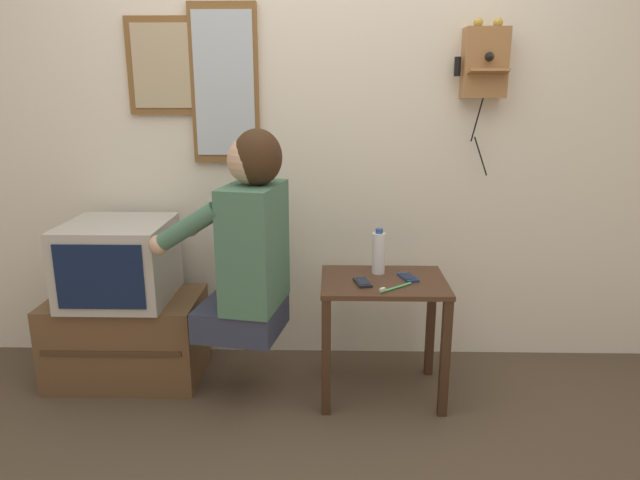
{
  "coord_description": "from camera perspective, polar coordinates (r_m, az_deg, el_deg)",
  "views": [
    {
      "loc": [
        0.11,
        -1.74,
        1.42
      ],
      "look_at": [
        0.06,
        0.69,
        0.77
      ],
      "focal_mm": 32.0,
      "sensor_mm": 36.0,
      "label": 1
    }
  ],
  "objects": [
    {
      "name": "toothbrush",
      "position": [
        2.51,
        7.38,
        -4.77
      ],
      "size": [
        0.15,
        0.13,
        0.02
      ],
      "rotation": [
        0.0,
        0.0,
        2.27
      ],
      "color": "#4CBF66",
      "rests_on": "side_table"
    },
    {
      "name": "wall_mirror",
      "position": [
        2.95,
        -9.51,
        15.11
      ],
      "size": [
        0.33,
        0.03,
        0.77
      ],
      "color": "brown"
    },
    {
      "name": "tv_stand",
      "position": [
        3.05,
        -18.69,
        -9.22
      ],
      "size": [
        0.73,
        0.45,
        0.42
      ],
      "color": "brown",
      "rests_on": "ground_plane"
    },
    {
      "name": "cell_phone_spare",
      "position": [
        2.66,
        8.8,
        -3.69
      ],
      "size": [
        0.09,
        0.14,
        0.01
      ],
      "rotation": [
        0.0,
        0.0,
        0.28
      ],
      "color": "navy",
      "rests_on": "side_table"
    },
    {
      "name": "television",
      "position": [
        2.91,
        -19.45,
        -2.02
      ],
      "size": [
        0.48,
        0.48,
        0.38
      ],
      "color": "#ADA89E",
      "rests_on": "tv_stand"
    },
    {
      "name": "water_bottle",
      "position": [
        2.69,
        5.89,
        -1.26
      ],
      "size": [
        0.06,
        0.06,
        0.22
      ],
      "color": "silver",
      "rests_on": "side_table"
    },
    {
      "name": "wall_back",
      "position": [
        2.95,
        -0.91,
        12.13
      ],
      "size": [
        6.8,
        0.05,
        2.55
      ],
      "color": "silver",
      "rests_on": "ground_plane"
    },
    {
      "name": "framed_picture",
      "position": [
        3.01,
        -14.71,
        16.47
      ],
      "size": [
        0.43,
        0.03,
        0.46
      ],
      "color": "brown"
    },
    {
      "name": "side_table",
      "position": [
        2.67,
        6.31,
        -6.48
      ],
      "size": [
        0.57,
        0.43,
        0.57
      ],
      "color": "#422819",
      "rests_on": "ground_plane"
    },
    {
      "name": "cell_phone_held",
      "position": [
        2.57,
        4.27,
        -4.24
      ],
      "size": [
        0.08,
        0.13,
        0.01
      ],
      "rotation": [
        0.0,
        0.0,
        0.21
      ],
      "color": "black",
      "rests_on": "side_table"
    },
    {
      "name": "person",
      "position": [
        2.54,
        -7.18,
        -0.05
      ],
      "size": [
        0.59,
        0.47,
        0.93
      ],
      "rotation": [
        0.0,
        0.0,
        1.38
      ],
      "color": "#2D3347",
      "rests_on": "ground_plane"
    },
    {
      "name": "wall_phone_antique",
      "position": [
        2.95,
        16.13,
        16.7
      ],
      "size": [
        0.25,
        0.18,
        0.74
      ],
      "color": "#9E6B3D"
    }
  ]
}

